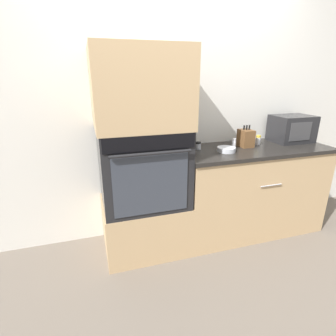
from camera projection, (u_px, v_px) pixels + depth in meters
name	position (u px, v px, depth m)	size (l,w,h in m)	color
ground_plane	(193.00, 257.00, 2.40)	(12.00, 12.00, 0.00)	#6B6056
wall_back	(173.00, 111.00, 2.55)	(8.00, 0.05, 2.50)	silver
oven_cabinet_base	(145.00, 224.00, 2.48)	(0.75, 0.60, 0.48)	tan
wall_oven	(143.00, 167.00, 2.29)	(0.73, 0.64, 0.68)	black
oven_cabinet_upper	(140.00, 88.00, 2.07)	(0.75, 0.60, 0.63)	tan
counter_unit	(249.00, 189.00, 2.72)	(1.50, 0.63, 0.91)	tan
microwave	(292.00, 129.00, 2.75)	(0.41, 0.31, 0.27)	#232326
knife_block	(246.00, 138.00, 2.57)	(0.12, 0.15, 0.21)	brown
bowl	(226.00, 149.00, 2.42)	(0.17, 0.17, 0.04)	silver
condiment_jar_near	(198.00, 146.00, 2.49)	(0.05, 0.05, 0.07)	silver
condiment_jar_mid	(258.00, 140.00, 2.65)	(0.05, 0.05, 0.10)	silver
condiment_jar_far	(234.00, 144.00, 2.50)	(0.04, 0.04, 0.10)	silver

